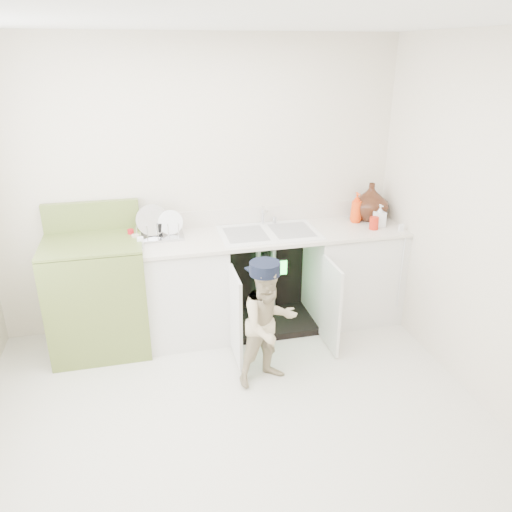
% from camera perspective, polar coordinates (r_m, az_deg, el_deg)
% --- Properties ---
extents(ground, '(3.50, 3.50, 0.00)m').
position_cam_1_polar(ground, '(3.63, -2.36, -18.13)').
color(ground, beige).
rests_on(ground, ground).
extents(room_shell, '(6.00, 5.50, 1.26)m').
position_cam_1_polar(room_shell, '(2.97, -2.74, 0.48)').
color(room_shell, beige).
rests_on(room_shell, ground).
extents(counter_run, '(2.44, 1.02, 1.24)m').
position_cam_1_polar(counter_run, '(4.48, 1.86, -2.34)').
color(counter_run, silver).
rests_on(counter_run, ground).
extents(avocado_stove, '(0.78, 0.65, 1.20)m').
position_cam_1_polar(avocado_stove, '(4.33, -17.58, -4.13)').
color(avocado_stove, olive).
rests_on(avocado_stove, ground).
extents(repair_worker, '(0.56, 0.72, 0.98)m').
position_cam_1_polar(repair_worker, '(3.71, 1.45, -7.69)').
color(repair_worker, tan).
rests_on(repair_worker, ground).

